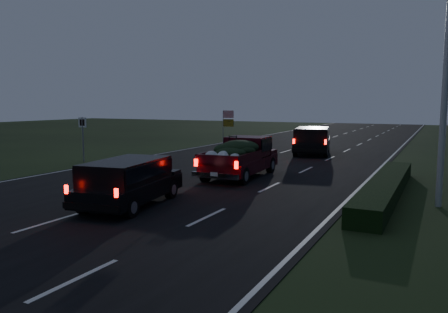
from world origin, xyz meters
The scene contains 7 objects.
ground centered at (0.00, 0.00, 0.00)m, with size 120.00×120.00×0.00m, color black.
road_asphalt centered at (0.00, 0.00, 0.01)m, with size 14.00×120.00×0.02m, color black.
hedge_row centered at (7.80, 3.00, 0.30)m, with size 1.00×10.00×0.60m, color black.
route_sign centered at (-8.50, 5.00, 1.66)m, with size 0.55×0.08×2.50m.
pickup_truck centered at (1.53, 4.32, 0.98)m, with size 2.16×5.10×2.63m.
lead_suv centered at (2.06, 14.12, 1.06)m, with size 2.97×5.20×1.41m.
rear_suv centered at (0.72, -2.44, 0.92)m, with size 2.41×4.45×1.22m.
Camera 1 is at (9.54, -13.18, 3.26)m, focal length 35.00 mm.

